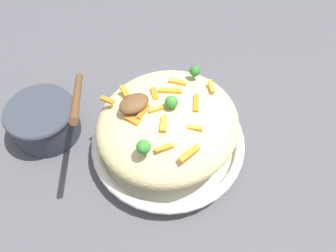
{
  "coord_description": "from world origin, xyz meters",
  "views": [
    {
      "loc": [
        -0.19,
        -0.28,
        0.58
      ],
      "look_at": [
        0.0,
        0.0,
        0.08
      ],
      "focal_mm": 33.83,
      "sensor_mm": 36.0,
      "label": 1
    }
  ],
  "objects": [
    {
      "name": "carrot_piece_7",
      "position": [
        -0.02,
        -0.02,
        0.14
      ],
      "size": [
        0.03,
        0.03,
        0.01
      ],
      "primitive_type": "cube",
      "rotation": [
        0.0,
        0.0,
        4.04
      ],
      "color": "orange",
      "rests_on": "pasta_mound"
    },
    {
      "name": "broccoli_floret_2",
      "position": [
        0.09,
        0.04,
        0.14
      ],
      "size": [
        0.02,
        0.02,
        0.02
      ],
      "color": "#296820",
      "rests_on": "pasta_mound"
    },
    {
      "name": "serving_bowl",
      "position": [
        0.0,
        0.0,
        0.02
      ],
      "size": [
        0.31,
        0.31,
        0.04
      ],
      "color": "white",
      "rests_on": "ground_plane"
    },
    {
      "name": "carrot_piece_6",
      "position": [
        -0.05,
        -0.06,
        0.13
      ],
      "size": [
        0.03,
        0.02,
        0.01
      ],
      "primitive_type": "cube",
      "rotation": [
        0.0,
        0.0,
        6.02
      ],
      "color": "orange",
      "rests_on": "pasta_mound"
    },
    {
      "name": "carrot_piece_11",
      "position": [
        -0.02,
        0.01,
        0.14
      ],
      "size": [
        0.03,
        0.02,
        0.01
      ],
      "primitive_type": "cube",
      "rotation": [
        0.0,
        0.0,
        2.86
      ],
      "color": "orange",
      "rests_on": "pasta_mound"
    },
    {
      "name": "carrot_piece_1",
      "position": [
        0.03,
        0.03,
        0.14
      ],
      "size": [
        0.04,
        0.03,
        0.01
      ],
      "primitive_type": "cube",
      "rotation": [
        0.0,
        0.0,
        5.59
      ],
      "color": "orange",
      "rests_on": "pasta_mound"
    },
    {
      "name": "carrot_piece_4",
      "position": [
        0.0,
        0.04,
        0.14
      ],
      "size": [
        0.02,
        0.03,
        0.01
      ],
      "primitive_type": "cube",
      "rotation": [
        0.0,
        0.0,
        4.33
      ],
      "color": "orange",
      "rests_on": "pasta_mound"
    },
    {
      "name": "ground_plane",
      "position": [
        0.0,
        0.0,
        0.0
      ],
      "size": [
        2.4,
        2.4,
        0.0
      ],
      "primitive_type": "plane",
      "color": "#4C4C51"
    },
    {
      "name": "carrot_piece_9",
      "position": [
        0.1,
        -0.0,
        0.13
      ],
      "size": [
        0.02,
        0.03,
        0.01
      ],
      "primitive_type": "cube",
      "rotation": [
        0.0,
        0.0,
        4.25
      ],
      "color": "orange",
      "rests_on": "pasta_mound"
    },
    {
      "name": "carrot_piece_8",
      "position": [
        -0.06,
        0.02,
        0.13
      ],
      "size": [
        0.02,
        0.03,
        0.01
      ],
      "primitive_type": "cube",
      "rotation": [
        0.0,
        0.0,
        1.93
      ],
      "color": "orange",
      "rests_on": "pasta_mound"
    },
    {
      "name": "broccoli_floret_1",
      "position": [
        -0.08,
        -0.05,
        0.15
      ],
      "size": [
        0.02,
        0.02,
        0.03
      ],
      "color": "#377928",
      "rests_on": "pasta_mound"
    },
    {
      "name": "carrot_piece_2",
      "position": [
        -0.04,
        0.08,
        0.13
      ],
      "size": [
        0.01,
        0.03,
        0.01
      ],
      "primitive_type": "cube",
      "rotation": [
        0.0,
        0.0,
        1.45
      ],
      "color": "orange",
      "rests_on": "pasta_mound"
    },
    {
      "name": "carrot_piece_0",
      "position": [
        -0.04,
        0.02,
        0.14
      ],
      "size": [
        0.03,
        0.02,
        0.01
      ],
      "primitive_type": "cube",
      "rotation": [
        0.0,
        0.0,
        3.58
      ],
      "color": "orange",
      "rests_on": "pasta_mound"
    },
    {
      "name": "carrot_piece_3",
      "position": [
        0.05,
        -0.02,
        0.14
      ],
      "size": [
        0.03,
        0.03,
        0.01
      ],
      "primitive_type": "cube",
      "rotation": [
        0.0,
        0.0,
        0.87
      ],
      "color": "orange",
      "rests_on": "pasta_mound"
    },
    {
      "name": "broccoli_floret_0",
      "position": [
        0.01,
        -0.0,
        0.15
      ],
      "size": [
        0.02,
        0.02,
        0.03
      ],
      "color": "#377928",
      "rests_on": "pasta_mound"
    },
    {
      "name": "companion_bowl",
      "position": [
        -0.19,
        0.18,
        0.04
      ],
      "size": [
        0.14,
        0.14,
        0.08
      ],
      "color": "#333842",
      "rests_on": "ground_plane"
    },
    {
      "name": "carrot_piece_13",
      "position": [
        -0.02,
        -0.09,
        0.13
      ],
      "size": [
        0.04,
        0.01,
        0.01
      ],
      "primitive_type": "cube",
      "rotation": [
        0.0,
        0.0,
        3.24
      ],
      "color": "orange",
      "rests_on": "pasta_mound"
    },
    {
      "name": "carrot_piece_12",
      "position": [
        0.02,
        -0.06,
        0.13
      ],
      "size": [
        0.02,
        0.02,
        0.01
      ],
      "primitive_type": "cube",
      "rotation": [
        0.0,
        0.0,
        5.52
      ],
      "color": "orange",
      "rests_on": "pasta_mound"
    },
    {
      "name": "serving_spoon",
      "position": [
        -0.08,
        0.05,
        0.16
      ],
      "size": [
        0.15,
        0.17,
        0.11
      ],
      "color": "brown",
      "rests_on": "pasta_mound"
    },
    {
      "name": "pasta_mound",
      "position": [
        0.0,
        0.0,
        0.09
      ],
      "size": [
        0.27,
        0.26,
        0.1
      ],
      "primitive_type": "ellipsoid",
      "color": "#DBC689",
      "rests_on": "serving_bowl"
    },
    {
      "name": "carrot_piece_5",
      "position": [
        0.05,
        0.04,
        0.13
      ],
      "size": [
        0.03,
        0.03,
        0.01
      ],
      "primitive_type": "cube",
      "rotation": [
        0.0,
        0.0,
        5.42
      ],
      "color": "orange",
      "rests_on": "pasta_mound"
    },
    {
      "name": "carrot_piece_10",
      "position": [
        -0.08,
        0.08,
        0.13
      ],
      "size": [
        0.02,
        0.03,
        0.01
      ],
      "primitive_type": "cube",
      "rotation": [
        0.0,
        0.0,
        5.19
      ],
      "color": "orange",
      "rests_on": "pasta_mound"
    }
  ]
}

